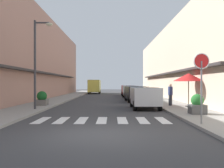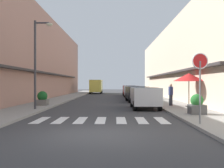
# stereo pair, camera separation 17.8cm
# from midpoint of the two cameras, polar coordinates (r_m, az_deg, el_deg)

# --- Properties ---
(ground_plane) EXTENTS (99.27, 99.27, 0.00)m
(ground_plane) POSITION_cam_midpoint_polar(r_m,az_deg,el_deg) (26.69, -0.60, -3.62)
(ground_plane) COLOR #38383A
(sidewalk_left) EXTENTS (2.76, 63.17, 0.12)m
(sidewalk_left) POSITION_cam_midpoint_polar(r_m,az_deg,el_deg) (27.29, -11.50, -3.41)
(sidewalk_left) COLOR gray
(sidewalk_left) RESTS_ON ground_plane
(sidewalk_right) EXTENTS (2.76, 63.17, 0.12)m
(sidewalk_right) POSITION_cam_midpoint_polar(r_m,az_deg,el_deg) (27.07, 10.39, -3.44)
(sidewalk_right) COLOR gray
(sidewalk_right) RESTS_ON ground_plane
(building_row_left) EXTENTS (5.50, 42.61, 9.23)m
(building_row_left) POSITION_cam_midpoint_polar(r_m,az_deg,el_deg) (29.63, -18.38, 5.68)
(building_row_left) COLOR #A87A6B
(building_row_left) RESTS_ON ground_plane
(building_row_right) EXTENTS (5.50, 42.61, 8.16)m
(building_row_right) POSITION_cam_midpoint_polar(r_m,az_deg,el_deg) (29.24, 17.50, 4.70)
(building_row_right) COLOR #C6B299
(building_row_right) RESTS_ON ground_plane
(crosswalk) EXTENTS (6.15, 2.20, 0.01)m
(crosswalk) POSITION_cam_midpoint_polar(r_m,az_deg,el_deg) (12.02, -2.09, -8.15)
(crosswalk) COLOR silver
(crosswalk) RESTS_ON ground_plane
(parked_car_near) EXTENTS (1.82, 4.00, 1.47)m
(parked_car_near) POSITION_cam_midpoint_polar(r_m,az_deg,el_deg) (17.52, 7.69, -2.55)
(parked_car_near) COLOR silver
(parked_car_near) RESTS_ON ground_plane
(parked_car_mid) EXTENTS (1.97, 4.26, 1.47)m
(parked_car_mid) POSITION_cam_midpoint_polar(r_m,az_deg,el_deg) (24.22, 5.72, -1.82)
(parked_car_mid) COLOR black
(parked_car_mid) RESTS_ON ground_plane
(parked_car_far) EXTENTS (1.86, 4.49, 1.47)m
(parked_car_far) POSITION_cam_midpoint_polar(r_m,az_deg,el_deg) (30.12, 4.72, -1.44)
(parked_car_far) COLOR silver
(parked_car_far) RESTS_ON ground_plane
(parked_car_distant) EXTENTS (1.83, 4.49, 1.47)m
(parked_car_distant) POSITION_cam_midpoint_polar(r_m,az_deg,el_deg) (36.16, 4.03, -1.18)
(parked_car_distant) COLOR maroon
(parked_car_distant) RESTS_ON ground_plane
(delivery_van) EXTENTS (2.03, 5.41, 2.37)m
(delivery_van) POSITION_cam_midpoint_polar(r_m,az_deg,el_deg) (44.12, -3.46, -0.33)
(delivery_van) COLOR #D8CC4C
(delivery_van) RESTS_ON ground_plane
(round_street_sign) EXTENTS (0.65, 0.07, 2.84)m
(round_street_sign) POSITION_cam_midpoint_polar(r_m,az_deg,el_deg) (10.76, 19.65, 3.11)
(round_street_sign) COLOR slate
(round_street_sign) RESTS_ON sidewalk_right
(street_lamp) EXTENTS (1.19, 0.28, 5.60)m
(street_lamp) POSITION_cam_midpoint_polar(r_m,az_deg,el_deg) (16.76, -16.04, 6.25)
(street_lamp) COLOR #38383D
(street_lamp) RESTS_ON sidewalk_left
(cafe_umbrella) EXTENTS (2.13, 2.13, 2.33)m
(cafe_umbrella) POSITION_cam_midpoint_polar(r_m,az_deg,el_deg) (18.38, 17.19, 1.44)
(cafe_umbrella) COLOR #262626
(cafe_umbrella) RESTS_ON sidewalk_right
(planter_corner) EXTENTS (0.80, 0.80, 1.06)m
(planter_corner) POSITION_cam_midpoint_polar(r_m,az_deg,el_deg) (14.15, 18.92, -4.49)
(planter_corner) COLOR #4C4C4C
(planter_corner) RESTS_ON sidewalk_right
(planter_midblock) EXTENTS (0.81, 0.81, 1.05)m
(planter_midblock) POSITION_cam_midpoint_polar(r_m,az_deg,el_deg) (19.43, -15.15, -3.21)
(planter_midblock) COLOR slate
(planter_midblock) RESTS_ON sidewalk_left
(planter_far) EXTENTS (0.92, 0.92, 1.19)m
(planter_far) POSITION_cam_midpoint_polar(r_m,az_deg,el_deg) (26.88, 9.72, -2.12)
(planter_far) COLOR #4C4C4C
(planter_far) RESTS_ON sidewalk_right
(pedestrian_walking_near) EXTENTS (0.34, 0.34, 1.60)m
(pedestrian_walking_near) POSITION_cam_midpoint_polar(r_m,az_deg,el_deg) (19.04, 13.35, -2.24)
(pedestrian_walking_near) COLOR #282B33
(pedestrian_walking_near) RESTS_ON sidewalk_right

